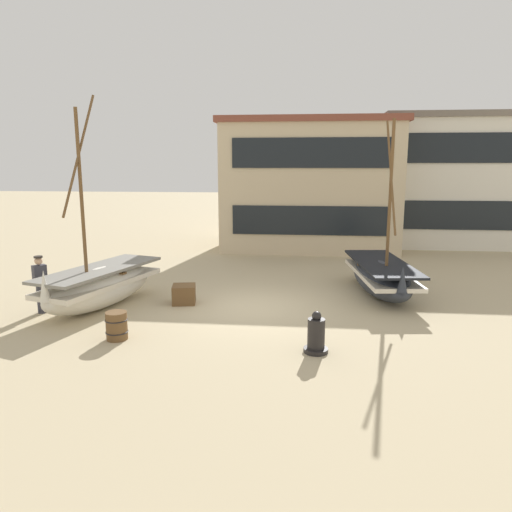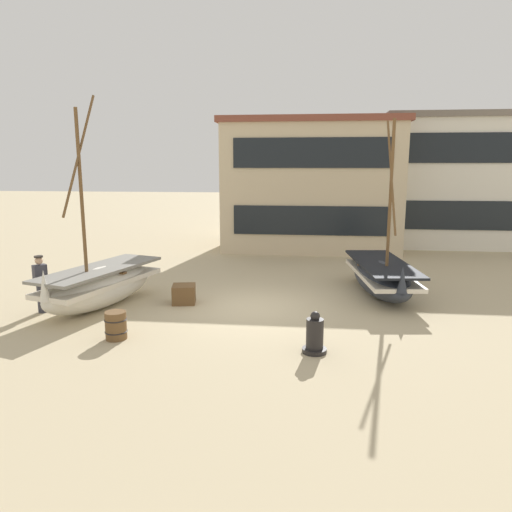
{
  "view_description": "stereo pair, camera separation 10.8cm",
  "coord_description": "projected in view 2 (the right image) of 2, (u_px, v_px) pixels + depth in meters",
  "views": [
    {
      "loc": [
        1.53,
        -13.76,
        4.26
      ],
      "look_at": [
        0.0,
        1.0,
        1.4
      ],
      "focal_mm": 33.39,
      "sensor_mm": 36.0,
      "label": 1
    },
    {
      "loc": [
        1.64,
        -13.75,
        4.26
      ],
      "look_at": [
        0.0,
        1.0,
        1.4
      ],
      "focal_mm": 33.39,
      "sensor_mm": 36.0,
      "label": 2
    }
  ],
  "objects": [
    {
      "name": "ground_plane",
      "position": [
        252.0,
        308.0,
        14.4
      ],
      "size": [
        120.0,
        120.0,
        0.0
      ],
      "primitive_type": "plane",
      "color": "tan"
    },
    {
      "name": "fishing_boat_near_left",
      "position": [
        100.0,
        285.0,
        14.39
      ],
      "size": [
        2.63,
        4.63,
        6.2
      ],
      "color": "silver",
      "rests_on": "ground"
    },
    {
      "name": "fishing_boat_centre_large",
      "position": [
        381.0,
        276.0,
        15.79
      ],
      "size": [
        2.07,
        4.78,
        5.63
      ],
      "color": "#2D333D",
      "rests_on": "ground"
    },
    {
      "name": "fisherman_by_hull",
      "position": [
        41.0,
        285.0,
        13.8
      ],
      "size": [
        0.4,
        0.42,
        1.68
      ],
      "color": "#33333D",
      "rests_on": "ground"
    },
    {
      "name": "capstan_winch",
      "position": [
        315.0,
        336.0,
        10.89
      ],
      "size": [
        0.57,
        0.57,
        0.98
      ],
      "color": "black",
      "rests_on": "ground"
    },
    {
      "name": "wooden_barrel",
      "position": [
        116.0,
        325.0,
        11.75
      ],
      "size": [
        0.56,
        0.56,
        0.7
      ],
      "color": "brown",
      "rests_on": "ground"
    },
    {
      "name": "cargo_crate",
      "position": [
        184.0,
        294.0,
        14.81
      ],
      "size": [
        0.81,
        0.81,
        0.58
      ],
      "primitive_type": "cube",
      "rotation": [
        0.0,
        0.0,
        0.19
      ],
      "color": "brown",
      "rests_on": "ground"
    },
    {
      "name": "harbor_building_main",
      "position": [
        311.0,
        185.0,
        24.42
      ],
      "size": [
        8.92,
        5.49,
        6.47
      ],
      "color": "beige",
      "rests_on": "ground"
    },
    {
      "name": "harbor_building_annex",
      "position": [
        468.0,
        180.0,
        26.19
      ],
      "size": [
        9.84,
        6.77,
        6.81
      ],
      "color": "silver",
      "rests_on": "ground"
    }
  ]
}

